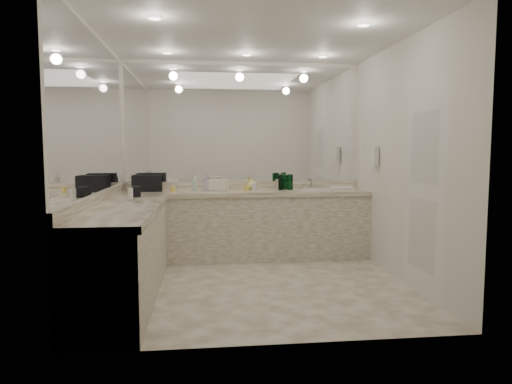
{
  "coord_description": "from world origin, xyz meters",
  "views": [
    {
      "loc": [
        -0.54,
        -4.7,
        1.43
      ],
      "look_at": [
        0.05,
        0.4,
        0.95
      ],
      "focal_mm": 32.0,
      "sensor_mm": 36.0,
      "label": 1
    }
  ],
  "objects": [
    {
      "name": "backsplash_back",
      "position": [
        0.0,
        1.48,
        0.95
      ],
      "size": [
        3.2,
        0.04,
        0.1
      ],
      "primitive_type": "cube",
      "color": "white",
      "rests_on": "vanity_back_top"
    },
    {
      "name": "mirror_back",
      "position": [
        0.0,
        1.49,
        1.77
      ],
      "size": [
        3.12,
        0.01,
        1.55
      ],
      "primitive_type": "cube",
      "color": "white",
      "rests_on": "wall_back"
    },
    {
      "name": "ceiling",
      "position": [
        0.0,
        0.0,
        2.6
      ],
      "size": [
        3.2,
        3.2,
        0.0
      ],
      "primitive_type": "plane",
      "color": "white",
      "rests_on": "floor"
    },
    {
      "name": "soap_bottle_c",
      "position": [
        0.1,
        1.26,
        0.98
      ],
      "size": [
        0.17,
        0.17,
        0.17
      ],
      "primitive_type": "imported",
      "rotation": [
        0.0,
        0.0,
        -0.36
      ],
      "color": "#F9F182",
      "rests_on": "vanity_back_top"
    },
    {
      "name": "amenity_bottle_3",
      "position": [
        0.12,
        1.16,
        0.95
      ],
      "size": [
        0.06,
        0.06,
        0.09
      ],
      "primitive_type": "cylinder",
      "color": "silver",
      "rests_on": "vanity_back_top"
    },
    {
      "name": "floor",
      "position": [
        0.0,
        0.0,
        0.0
      ],
      "size": [
        3.2,
        3.2,
        0.0
      ],
      "primitive_type": "plane",
      "color": "silver",
      "rests_on": "ground"
    },
    {
      "name": "sink",
      "position": [
        0.95,
        1.2,
        0.9
      ],
      "size": [
        0.44,
        0.44,
        0.03
      ],
      "primitive_type": "cylinder",
      "color": "white",
      "rests_on": "vanity_back_top"
    },
    {
      "name": "green_bottle_0",
      "position": [
        0.48,
        1.23,
        1.0
      ],
      "size": [
        0.06,
        0.06,
        0.2
      ],
      "primitive_type": "cylinder",
      "color": "#0A451E",
      "rests_on": "vanity_back_top"
    },
    {
      "name": "mirror_left",
      "position": [
        -1.59,
        0.0,
        1.77
      ],
      "size": [
        0.01,
        2.92,
        1.55
      ],
      "primitive_type": "cube",
      "color": "white",
      "rests_on": "wall_left"
    },
    {
      "name": "lotion_left",
      "position": [
        -1.3,
        0.17,
        0.96
      ],
      "size": [
        0.05,
        0.05,
        0.12
      ],
      "primitive_type": "cylinder",
      "color": "white",
      "rests_on": "vanity_left_top"
    },
    {
      "name": "black_toiletry_bag",
      "position": [
        -1.26,
        1.24,
        1.01
      ],
      "size": [
        0.39,
        0.26,
        0.21
      ],
      "primitive_type": "cube",
      "rotation": [
        0.0,
        0.0,
        0.08
      ],
      "color": "black",
      "rests_on": "vanity_back_top"
    },
    {
      "name": "green_bottle_2",
      "position": [
        0.57,
        1.34,
        1.0
      ],
      "size": [
        0.07,
        0.07,
        0.19
      ],
      "primitive_type": "cylinder",
      "color": "#0A451E",
      "rests_on": "vanity_back_top"
    },
    {
      "name": "hand_towel",
      "position": [
        1.29,
        1.14,
        0.92
      ],
      "size": [
        0.27,
        0.19,
        0.04
      ],
      "primitive_type": "cube",
      "rotation": [
        0.0,
        0.0,
        -0.08
      ],
      "color": "white",
      "rests_on": "vanity_back_top"
    },
    {
      "name": "black_bag_spill",
      "position": [
        -1.3,
        0.57,
        0.96
      ],
      "size": [
        0.13,
        0.22,
        0.11
      ],
      "primitive_type": "cube",
      "rotation": [
        0.0,
        0.0,
        0.17
      ],
      "color": "black",
      "rests_on": "vanity_left_top"
    },
    {
      "name": "vanity_left_base",
      "position": [
        -1.3,
        -0.3,
        0.42
      ],
      "size": [
        0.6,
        2.4,
        0.84
      ],
      "primitive_type": "cube",
      "color": "silver",
      "rests_on": "floor"
    },
    {
      "name": "soap_bottle_b",
      "position": [
        -0.5,
        1.23,
        0.99
      ],
      "size": [
        0.1,
        0.1,
        0.18
      ],
      "primitive_type": "imported",
      "rotation": [
        0.0,
        0.0,
        -0.3
      ],
      "color": "#BAB2CA",
      "rests_on": "vanity_back_top"
    },
    {
      "name": "amenity_bottle_7",
      "position": [
        -0.92,
        1.14,
        0.93
      ],
      "size": [
        0.06,
        0.06,
        0.07
      ],
      "primitive_type": "cylinder",
      "color": "#F2D84C",
      "rests_on": "vanity_back_top"
    },
    {
      "name": "vanity_left_top",
      "position": [
        -1.29,
        -0.3,
        0.87
      ],
      "size": [
        0.64,
        2.42,
        0.06
      ],
      "primitive_type": "cube",
      "color": "white",
      "rests_on": "vanity_left_base"
    },
    {
      "name": "amenity_bottle_1",
      "position": [
        -1.13,
        1.27,
        0.94
      ],
      "size": [
        0.04,
        0.04,
        0.08
      ],
      "primitive_type": "cylinder",
      "color": "silver",
      "rests_on": "vanity_back_top"
    },
    {
      "name": "wall_right",
      "position": [
        1.6,
        0.0,
        1.3
      ],
      "size": [
        0.02,
        3.0,
        2.6
      ],
      "primitive_type": "cube",
      "color": "silver",
      "rests_on": "floor"
    },
    {
      "name": "amenity_bottle_6",
      "position": [
        -0.32,
        1.28,
        0.97
      ],
      "size": [
        0.06,
        0.06,
        0.14
      ],
      "primitive_type": "cylinder",
      "color": "#E0B28C",
      "rests_on": "vanity_back_top"
    },
    {
      "name": "soap_bottle_a",
      "position": [
        -0.66,
        1.22,
        1.01
      ],
      "size": [
        0.1,
        0.1,
        0.21
      ],
      "primitive_type": "imported",
      "rotation": [
        0.0,
        0.0,
        0.24
      ],
      "color": "white",
      "rests_on": "vanity_back_top"
    },
    {
      "name": "backsplash_left",
      "position": [
        -1.58,
        0.0,
        0.95
      ],
      "size": [
        0.04,
        3.0,
        0.1
      ],
      "primitive_type": "cube",
      "color": "white",
      "rests_on": "vanity_left_top"
    },
    {
      "name": "amenity_bottle_5",
      "position": [
        0.49,
        1.33,
        0.96
      ],
      "size": [
        0.04,
        0.04,
        0.12
      ],
      "primitive_type": "cylinder",
      "color": "white",
      "rests_on": "vanity_back_top"
    },
    {
      "name": "wall_left",
      "position": [
        -1.6,
        0.0,
        1.3
      ],
      "size": [
        0.02,
        3.0,
        2.6
      ],
      "primitive_type": "cube",
      "color": "silver",
      "rests_on": "floor"
    },
    {
      "name": "amenity_bottle_4",
      "position": [
        0.01,
        1.15,
        0.94
      ],
      "size": [
        0.06,
        0.06,
        0.07
      ],
      "primitive_type": "cylinder",
      "color": "#F2D84C",
      "rests_on": "vanity_back_top"
    },
    {
      "name": "wall_phone",
      "position": [
        1.56,
        0.7,
        1.35
      ],
      "size": [
        0.06,
        0.1,
        0.24
      ],
      "primitive_type": "cube",
      "color": "white",
      "rests_on": "wall_right"
    },
    {
      "name": "cream_cosmetic_case",
      "position": [
        -0.35,
        1.21,
        0.97
      ],
      "size": [
        0.28,
        0.23,
        0.14
      ],
      "primitive_type": "cube",
      "rotation": [
        0.0,
        0.0,
        -0.37
      ],
      "color": "silver",
      "rests_on": "vanity_back_top"
    },
    {
      "name": "amenity_bottle_0",
      "position": [
        -0.65,
        1.18,
        0.97
      ],
      "size": [
        0.05,
        0.05,
        0.13
      ],
      "primitive_type": "cylinder",
      "color": "silver",
      "rests_on": "vanity_back_top"
    },
    {
      "name": "vanity_back_base",
      "position": [
        0.0,
        1.2,
        0.42
      ],
      "size": [
        3.2,
        0.6,
        0.84
      ],
      "primitive_type": "cube",
      "color": "silver",
      "rests_on": "floor"
    },
    {
      "name": "vanity_back_top",
      "position": [
        0.0,
        1.19,
        0.87
      ],
      "size": [
        3.2,
        0.64,
        0.06
      ],
      "primitive_type": "cube",
      "color": "white",
      "rests_on": "vanity_back_base"
    },
    {
      "name": "green_bottle_1",
      "position": [
        0.61,
        1.24,
        1.0
      ],
      "size": [
        0.07,
        0.07,
        0.21
      ],
      "primitive_type": "cylinder",
      "color": "#0A451E",
      "rests_on": "vanity_back_top"
    },
    {
      "name": "wall_back",
      "position": [
        0.0,
        1.5,
        1.3
      ],
      "size": [
        3.2,
        0.02,
        2.6
      ],
      "primitive_type": "cube",
      "color": "silver",
      "rests_on": "floor"
    },
    {
      "name": "green_bottle_3",
      "position": [
        0.5,
        1.28,
        1.0
      ],
      "size": [
        0.07,
        0.07,
        0.2
      ],
      "primitive_type": "cylinder",
      "color": "#0A451E",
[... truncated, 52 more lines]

